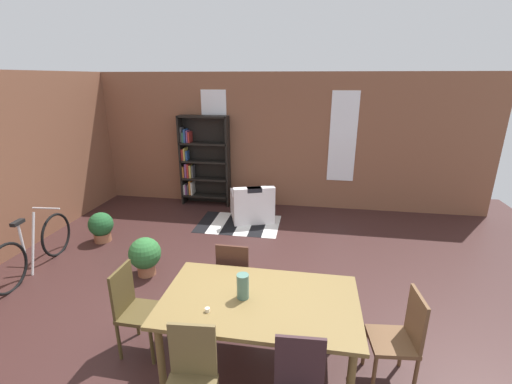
% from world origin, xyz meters
% --- Properties ---
extents(ground_plane, '(10.36, 10.36, 0.00)m').
position_xyz_m(ground_plane, '(0.00, 0.00, 0.00)').
color(ground_plane, '#38201E').
extents(back_wall_brick, '(8.83, 0.12, 2.86)m').
position_xyz_m(back_wall_brick, '(0.00, 4.04, 1.43)').
color(back_wall_brick, brown).
rests_on(back_wall_brick, ground).
extents(window_pane_0, '(0.55, 0.02, 1.86)m').
position_xyz_m(window_pane_0, '(-1.37, 3.97, 1.58)').
color(window_pane_0, white).
extents(window_pane_1, '(0.55, 0.02, 1.86)m').
position_xyz_m(window_pane_1, '(1.37, 3.97, 1.58)').
color(window_pane_1, white).
extents(dining_table, '(1.86, 1.09, 0.76)m').
position_xyz_m(dining_table, '(0.34, -0.61, 0.68)').
color(dining_table, brown).
rests_on(dining_table, ground).
extents(vase_on_table, '(0.12, 0.12, 0.25)m').
position_xyz_m(vase_on_table, '(0.18, -0.61, 0.89)').
color(vase_on_table, '#4C7266').
rests_on(vase_on_table, dining_table).
extents(tealight_candle_0, '(0.04, 0.04, 0.04)m').
position_xyz_m(tealight_candle_0, '(-0.09, -0.87, 0.78)').
color(tealight_candle_0, silver).
rests_on(tealight_candle_0, dining_table).
extents(dining_chair_head_right, '(0.44, 0.44, 0.95)m').
position_xyz_m(dining_chair_head_right, '(1.65, -0.60, 0.51)').
color(dining_chair_head_right, brown).
rests_on(dining_chair_head_right, ground).
extents(dining_chair_head_left, '(0.41, 0.41, 0.95)m').
position_xyz_m(dining_chair_head_left, '(-0.96, -0.61, 0.51)').
color(dining_chair_head_left, '#493C1E').
rests_on(dining_chair_head_left, ground).
extents(dining_chair_far_left, '(0.41, 0.41, 0.95)m').
position_xyz_m(dining_chair_far_left, '(-0.08, 0.16, 0.51)').
color(dining_chair_far_left, '#40241B').
rests_on(dining_chair_far_left, ground).
extents(dining_chair_near_left, '(0.43, 0.43, 0.95)m').
position_xyz_m(dining_chair_near_left, '(-0.08, -1.38, 0.51)').
color(dining_chair_near_left, brown).
rests_on(dining_chair_near_left, ground).
extents(bookshelf_tall, '(1.09, 0.30, 1.98)m').
position_xyz_m(bookshelf_tall, '(-1.65, 3.81, 0.99)').
color(bookshelf_tall, black).
rests_on(bookshelf_tall, ground).
extents(armchair_white, '(1.02, 1.02, 0.75)m').
position_xyz_m(armchair_white, '(-0.39, 3.09, 0.28)').
color(armchair_white, white).
rests_on(armchair_white, ground).
extents(bicycle_second, '(0.44, 1.74, 0.90)m').
position_xyz_m(bicycle_second, '(-3.21, 0.60, 0.35)').
color(bicycle_second, black).
rests_on(bicycle_second, ground).
extents(potted_plant_by_shelf, '(0.42, 0.42, 0.53)m').
position_xyz_m(potted_plant_by_shelf, '(-2.82, 1.66, 0.28)').
color(potted_plant_by_shelf, '#9E6042').
rests_on(potted_plant_by_shelf, ground).
extents(potted_plant_corner, '(0.46, 0.46, 0.57)m').
position_xyz_m(potted_plant_corner, '(-1.55, 0.77, 0.32)').
color(potted_plant_corner, '#9E6042').
rests_on(potted_plant_corner, ground).
extents(striped_rug, '(1.59, 1.08, 0.01)m').
position_xyz_m(striped_rug, '(-0.60, 2.77, 0.00)').
color(striped_rug, black).
rests_on(striped_rug, ground).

